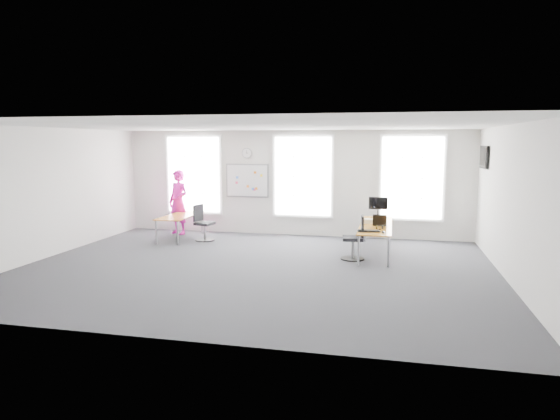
% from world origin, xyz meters
% --- Properties ---
extents(floor, '(10.00, 10.00, 0.00)m').
position_xyz_m(floor, '(0.00, 0.00, 0.00)').
color(floor, '#28282E').
rests_on(floor, ground).
extents(ceiling, '(10.00, 10.00, 0.00)m').
position_xyz_m(ceiling, '(0.00, 0.00, 3.00)').
color(ceiling, silver).
rests_on(ceiling, ground).
extents(wall_back, '(10.00, 0.00, 10.00)m').
position_xyz_m(wall_back, '(0.00, 4.00, 1.50)').
color(wall_back, silver).
rests_on(wall_back, ground).
extents(wall_front, '(10.00, 0.00, 10.00)m').
position_xyz_m(wall_front, '(0.00, -4.00, 1.50)').
color(wall_front, silver).
rests_on(wall_front, ground).
extents(wall_left, '(0.00, 10.00, 10.00)m').
position_xyz_m(wall_left, '(-5.00, 0.00, 1.50)').
color(wall_left, silver).
rests_on(wall_left, ground).
extents(wall_right, '(0.00, 10.00, 10.00)m').
position_xyz_m(wall_right, '(5.00, 0.00, 1.50)').
color(wall_right, silver).
rests_on(wall_right, ground).
extents(window_left, '(1.60, 0.06, 2.20)m').
position_xyz_m(window_left, '(-3.00, 3.97, 1.70)').
color(window_left, white).
rests_on(window_left, wall_back).
extents(window_mid, '(1.60, 0.06, 2.20)m').
position_xyz_m(window_mid, '(0.30, 3.97, 1.70)').
color(window_mid, white).
rests_on(window_mid, wall_back).
extents(window_right, '(1.60, 0.06, 2.20)m').
position_xyz_m(window_right, '(3.30, 3.97, 1.70)').
color(window_right, white).
rests_on(window_right, wall_back).
extents(desk_right, '(0.75, 2.83, 0.69)m').
position_xyz_m(desk_right, '(2.43, 2.08, 0.64)').
color(desk_right, orange).
rests_on(desk_right, ground).
extents(desk_left, '(0.73, 1.82, 0.66)m').
position_xyz_m(desk_left, '(-2.91, 2.69, 0.61)').
color(desk_left, orange).
rests_on(desk_left, ground).
extents(chair_right, '(0.54, 0.54, 1.01)m').
position_xyz_m(chair_right, '(2.01, 1.28, 0.44)').
color(chair_right, black).
rests_on(chair_right, ground).
extents(chair_left, '(0.53, 0.53, 0.98)m').
position_xyz_m(chair_left, '(-2.22, 2.63, 0.43)').
color(chair_left, black).
rests_on(chair_left, ground).
extents(person, '(0.80, 0.69, 1.87)m').
position_xyz_m(person, '(-3.27, 3.40, 0.93)').
color(person, '#D9179E').
rests_on(person, ground).
extents(whiteboard, '(1.20, 0.03, 0.90)m').
position_xyz_m(whiteboard, '(-1.35, 3.97, 1.55)').
color(whiteboard, white).
rests_on(whiteboard, wall_back).
extents(wall_clock, '(0.30, 0.04, 0.30)m').
position_xyz_m(wall_clock, '(-1.35, 3.97, 2.35)').
color(wall_clock, gray).
rests_on(wall_clock, wall_back).
extents(tv, '(0.06, 0.90, 0.55)m').
position_xyz_m(tv, '(4.95, 3.00, 2.30)').
color(tv, black).
rests_on(tv, wall_right).
extents(keyboard, '(0.52, 0.27, 0.02)m').
position_xyz_m(keyboard, '(2.31, 1.10, 0.70)').
color(keyboard, black).
rests_on(keyboard, desk_right).
extents(mouse, '(0.10, 0.14, 0.05)m').
position_xyz_m(mouse, '(2.62, 0.99, 0.71)').
color(mouse, black).
rests_on(mouse, desk_right).
extents(lens_cap, '(0.08, 0.08, 0.01)m').
position_xyz_m(lens_cap, '(2.53, 1.43, 0.69)').
color(lens_cap, black).
rests_on(lens_cap, desk_right).
extents(headphones, '(0.16, 0.09, 0.10)m').
position_xyz_m(headphones, '(2.52, 1.49, 0.73)').
color(headphones, black).
rests_on(headphones, desk_right).
extents(laptop_sleeve, '(0.33, 0.18, 0.27)m').
position_xyz_m(laptop_sleeve, '(2.52, 1.90, 0.82)').
color(laptop_sleeve, black).
rests_on(laptop_sleeve, desk_right).
extents(paper_stack, '(0.31, 0.24, 0.10)m').
position_xyz_m(paper_stack, '(2.28, 2.30, 0.74)').
color(paper_stack, beige).
rests_on(paper_stack, desk_right).
extents(monitor, '(0.49, 0.20, 0.54)m').
position_xyz_m(monitor, '(2.44, 3.29, 1.02)').
color(monitor, black).
rests_on(monitor, desk_right).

